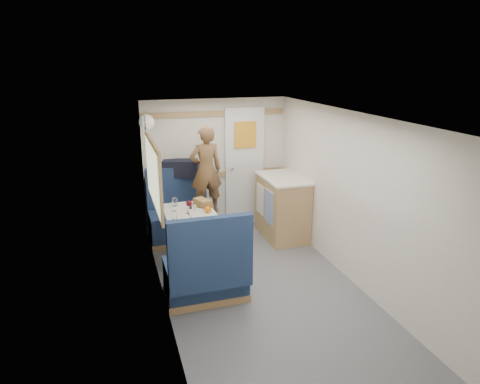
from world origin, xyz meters
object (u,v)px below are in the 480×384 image
object	(u,v)px
tumbler_left	(174,215)
tumbler_mid	(175,202)
bench_near	(207,275)
salt_grinder	(195,208)
person	(206,170)
orange_fruit	(207,210)
cheese_block	(205,218)
pepper_grinder	(190,205)
bread_loaf	(203,203)
wine_glass	(189,204)
bench_far	(180,220)
dome_light	(147,122)
duffel_bag	(180,168)
galley_counter	(282,207)
beer_glass	(209,208)
tray	(200,214)
dinette_table	(191,224)

from	to	relation	value
tumbler_left	tumbler_mid	distance (m)	0.50
bench_near	salt_grinder	world-z (taller)	bench_near
person	orange_fruit	distance (m)	0.86
cheese_block	pepper_grinder	distance (m)	0.47
cheese_block	salt_grinder	xyz separation A→B (m)	(-0.05, 0.35, 0.01)
tumbler_mid	bread_loaf	bearing A→B (deg)	-24.15
person	wine_glass	size ratio (longest dim) A/B	7.41
bench_near	bread_loaf	bearing A→B (deg)	79.43
bench_far	dome_light	bearing A→B (deg)	-177.88
duffel_bag	orange_fruit	xyz separation A→B (m)	(0.12, -1.22, -0.24)
wine_glass	salt_grinder	world-z (taller)	wine_glass
galley_counter	bread_loaf	xyz separation A→B (m)	(-1.27, -0.37, 0.31)
duffel_bag	pepper_grinder	world-z (taller)	duffel_bag
bench_near	cheese_block	xyz separation A→B (m)	(0.12, 0.56, 0.46)
salt_grinder	orange_fruit	bearing A→B (deg)	-46.77
cheese_block	bench_near	bearing A→B (deg)	-102.06
bench_far	orange_fruit	world-z (taller)	bench_far
orange_fruit	tumbler_left	size ratio (longest dim) A/B	0.75
wine_glass	bread_loaf	bearing A→B (deg)	42.20
duffel_bag	salt_grinder	xyz separation A→B (m)	(-0.01, -1.08, -0.26)
bench_far	bread_loaf	xyz separation A→B (m)	(0.19, -0.68, 0.47)
galley_counter	tumbler_mid	distance (m)	1.65
orange_fruit	duffel_bag	bearing A→B (deg)	95.61
duffel_bag	pepper_grinder	xyz separation A→B (m)	(-0.05, -0.97, -0.25)
salt_grinder	person	bearing A→B (deg)	65.27
beer_glass	dome_light	bearing A→B (deg)	124.92
dome_light	pepper_grinder	xyz separation A→B (m)	(0.42, -0.70, -0.98)
tumbler_left	pepper_grinder	distance (m)	0.41
duffel_bag	beer_glass	world-z (taller)	duffel_bag
cheese_block	beer_glass	distance (m)	0.29
pepper_grinder	salt_grinder	distance (m)	0.12
bench_near	tray	world-z (taller)	bench_near
bench_far	tumbler_left	world-z (taller)	bench_far
bench_far	tumbler_mid	xyz separation A→B (m)	(-0.14, -0.53, 0.47)
tumbler_left	bread_loaf	distance (m)	0.54
salt_grinder	cheese_block	bearing A→B (deg)	-81.29
bench_far	salt_grinder	size ratio (longest dim) A/B	12.61
galley_counter	bread_loaf	size ratio (longest dim) A/B	3.72
beer_glass	bread_loaf	xyz separation A→B (m)	(-0.03, 0.21, 0.00)
dinette_table	wine_glass	size ratio (longest dim) A/B	5.48
dome_light	tumbler_mid	bearing A→B (deg)	-64.41
dinette_table	orange_fruit	size ratio (longest dim) A/B	11.64
bench_far	galley_counter	world-z (taller)	bench_far
dome_light	beer_glass	bearing A→B (deg)	-55.08
dome_light	orange_fruit	world-z (taller)	dome_light
tumbler_mid	salt_grinder	bearing A→B (deg)	-54.20
tumbler_left	beer_glass	size ratio (longest dim) A/B	1.07
tumbler_left	salt_grinder	size ratio (longest dim) A/B	1.26
dome_light	person	size ratio (longest dim) A/B	0.16
cheese_block	salt_grinder	bearing A→B (deg)	98.71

